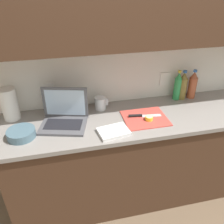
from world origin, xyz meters
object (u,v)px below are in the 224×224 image
at_px(cutting_board, 145,118).
at_px(bottle_oil_tall, 183,86).
at_px(bottle_green_soda, 193,85).
at_px(bowl_white, 21,134).
at_px(paper_towel_roll, 9,104).
at_px(knife, 139,116).
at_px(bottle_water_clear, 178,86).
at_px(laptop, 64,116).
at_px(lemon_half_cut, 149,118).
at_px(measuring_cup, 100,103).

distance_m(cutting_board, bottle_oil_tall, 0.53).
relative_size(bottle_green_soda, bottle_oil_tall, 0.99).
relative_size(bowl_white, paper_towel_roll, 0.76).
height_order(cutting_board, knife, knife).
relative_size(bottle_water_clear, bowl_white, 1.39).
height_order(laptop, cutting_board, laptop).
bearing_deg(bottle_water_clear, lemon_half_cut, -141.55).
distance_m(laptop, cutting_board, 0.64).
height_order(cutting_board, bottle_oil_tall, bottle_oil_tall).
distance_m(bottle_green_soda, paper_towel_roll, 1.59).
xyz_separation_m(knife, measuring_cup, (-0.28, 0.21, 0.04)).
bearing_deg(measuring_cup, bowl_white, -156.23).
bearing_deg(measuring_cup, lemon_half_cut, -38.94).
height_order(knife, paper_towel_roll, paper_towel_roll).
relative_size(bottle_water_clear, paper_towel_roll, 1.06).
xyz_separation_m(knife, bottle_green_soda, (0.59, 0.23, 0.11)).
xyz_separation_m(laptop, paper_towel_roll, (-0.41, 0.16, 0.07)).
height_order(cutting_board, bottle_green_soda, bottle_green_soda).
bearing_deg(bowl_white, bottle_water_clear, 12.61).
bearing_deg(bottle_water_clear, cutting_board, -146.34).
bearing_deg(cutting_board, bottle_green_soda, 25.73).
relative_size(laptop, cutting_board, 1.16).
height_order(laptop, bottle_water_clear, bottle_water_clear).
height_order(laptop, bowl_white, laptop).
height_order(lemon_half_cut, measuring_cup, measuring_cup).
xyz_separation_m(laptop, cutting_board, (0.64, -0.08, -0.06)).
bearing_deg(paper_towel_roll, cutting_board, -13.08).
xyz_separation_m(cutting_board, knife, (-0.04, 0.03, 0.01)).
relative_size(measuring_cup, paper_towel_roll, 0.44).
xyz_separation_m(lemon_half_cut, paper_towel_roll, (-1.06, 0.28, 0.11)).
xyz_separation_m(bowl_white, paper_towel_roll, (-0.10, 0.28, 0.10)).
distance_m(measuring_cup, bowl_white, 0.68).
relative_size(measuring_cup, bowl_white, 0.58).
relative_size(cutting_board, measuring_cup, 3.00).
height_order(laptop, paper_towel_roll, laptop).
distance_m(laptop, measuring_cup, 0.35).
relative_size(cutting_board, bottle_water_clear, 1.25).
distance_m(laptop, paper_towel_roll, 0.44).
bearing_deg(cutting_board, bottle_water_clear, 33.66).
distance_m(cutting_board, measuring_cup, 0.40).
xyz_separation_m(bottle_oil_tall, bottle_water_clear, (-0.05, 0.00, 0.00)).
relative_size(laptop, measuring_cup, 3.48).
distance_m(bottle_oil_tall, bottle_water_clear, 0.05).
height_order(bottle_water_clear, bowl_white, bottle_water_clear).
distance_m(knife, lemon_half_cut, 0.09).
height_order(bottle_green_soda, bowl_white, bottle_green_soda).
height_order(laptop, bottle_oil_tall, bottle_oil_tall).
height_order(bottle_oil_tall, measuring_cup, bottle_oil_tall).
bearing_deg(bottle_green_soda, measuring_cup, -178.37).
xyz_separation_m(knife, lemon_half_cut, (0.06, -0.07, 0.01)).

